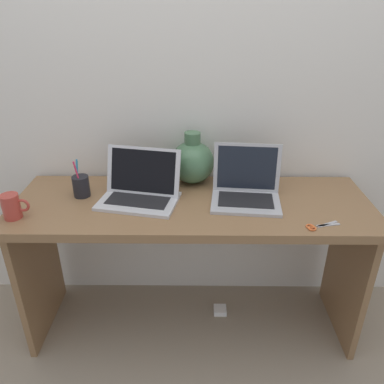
{
  "coord_description": "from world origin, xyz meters",
  "views": [
    {
      "loc": [
        0.01,
        -1.52,
        1.58
      ],
      "look_at": [
        0.0,
        0.0,
        0.8
      ],
      "focal_mm": 35.4,
      "sensor_mm": 36.0,
      "label": 1
    }
  ],
  "objects_px": {
    "laptop_left": "(141,187)",
    "pen_cup": "(81,186)",
    "green_vase": "(192,162)",
    "power_brick": "(220,310)",
    "laptop_right": "(246,186)",
    "coffee_mug": "(12,206)",
    "scissors": "(317,226)"
  },
  "relations": [
    {
      "from": "pen_cup",
      "to": "laptop_right",
      "type": "bearing_deg",
      "value": -1.19
    },
    {
      "from": "green_vase",
      "to": "power_brick",
      "type": "distance_m",
      "value": 0.87
    },
    {
      "from": "laptop_left",
      "to": "pen_cup",
      "type": "bearing_deg",
      "value": 174.53
    },
    {
      "from": "laptop_left",
      "to": "green_vase",
      "type": "height_order",
      "value": "green_vase"
    },
    {
      "from": "laptop_left",
      "to": "pen_cup",
      "type": "relative_size",
      "value": 2.17
    },
    {
      "from": "scissors",
      "to": "laptop_left",
      "type": "bearing_deg",
      "value": 162.24
    },
    {
      "from": "green_vase",
      "to": "coffee_mug",
      "type": "height_order",
      "value": "green_vase"
    },
    {
      "from": "laptop_right",
      "to": "coffee_mug",
      "type": "bearing_deg",
      "value": -169.43
    },
    {
      "from": "pen_cup",
      "to": "scissors",
      "type": "bearing_deg",
      "value": -14.51
    },
    {
      "from": "scissors",
      "to": "coffee_mug",
      "type": "bearing_deg",
      "value": 177.12
    },
    {
      "from": "coffee_mug",
      "to": "scissors",
      "type": "xyz_separation_m",
      "value": [
        1.26,
        -0.06,
        -0.05
      ]
    },
    {
      "from": "green_vase",
      "to": "scissors",
      "type": "relative_size",
      "value": 1.77
    },
    {
      "from": "laptop_left",
      "to": "laptop_right",
      "type": "height_order",
      "value": "laptop_right"
    },
    {
      "from": "pen_cup",
      "to": "scissors",
      "type": "xyz_separation_m",
      "value": [
        1.03,
        -0.27,
        -0.05
      ]
    },
    {
      "from": "laptop_right",
      "to": "pen_cup",
      "type": "distance_m",
      "value": 0.77
    },
    {
      "from": "power_brick",
      "to": "green_vase",
      "type": "bearing_deg",
      "value": 138.31
    },
    {
      "from": "scissors",
      "to": "power_brick",
      "type": "distance_m",
      "value": 0.87
    },
    {
      "from": "laptop_left",
      "to": "laptop_right",
      "type": "xyz_separation_m",
      "value": [
        0.48,
        0.01,
        0.0
      ]
    },
    {
      "from": "pen_cup",
      "to": "power_brick",
      "type": "relative_size",
      "value": 2.55
    },
    {
      "from": "scissors",
      "to": "power_brick",
      "type": "bearing_deg",
      "value": 140.86
    },
    {
      "from": "laptop_right",
      "to": "power_brick",
      "type": "distance_m",
      "value": 0.81
    },
    {
      "from": "laptop_left",
      "to": "green_vase",
      "type": "bearing_deg",
      "value": 38.68
    },
    {
      "from": "scissors",
      "to": "power_brick",
      "type": "relative_size",
      "value": 2.09
    },
    {
      "from": "pen_cup",
      "to": "scissors",
      "type": "height_order",
      "value": "pen_cup"
    },
    {
      "from": "green_vase",
      "to": "laptop_right",
      "type": "bearing_deg",
      "value": -35.59
    },
    {
      "from": "laptop_left",
      "to": "pen_cup",
      "type": "xyz_separation_m",
      "value": [
        -0.28,
        0.03,
        -0.01
      ]
    },
    {
      "from": "laptop_left",
      "to": "coffee_mug",
      "type": "xyz_separation_m",
      "value": [
        -0.52,
        -0.18,
        -0.01
      ]
    },
    {
      "from": "green_vase",
      "to": "power_brick",
      "type": "relative_size",
      "value": 3.69
    },
    {
      "from": "laptop_right",
      "to": "power_brick",
      "type": "bearing_deg",
      "value": 157.6
    },
    {
      "from": "laptop_left",
      "to": "scissors",
      "type": "bearing_deg",
      "value": -17.76
    },
    {
      "from": "laptop_left",
      "to": "scissors",
      "type": "xyz_separation_m",
      "value": [
        0.75,
        -0.24,
        -0.06
      ]
    },
    {
      "from": "pen_cup",
      "to": "green_vase",
      "type": "bearing_deg",
      "value": 17.33
    }
  ]
}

